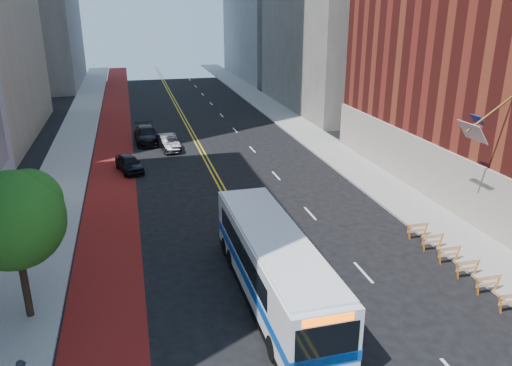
{
  "coord_description": "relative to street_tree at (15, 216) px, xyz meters",
  "views": [
    {
      "loc": [
        -6.25,
        -14.72,
        13.16
      ],
      "look_at": [
        -0.46,
        8.0,
        4.72
      ],
      "focal_mm": 35.0,
      "sensor_mm": 36.0,
      "label": 1
    }
  ],
  "objects": [
    {
      "name": "sidewalk_left",
      "position": [
        -0.76,
        23.96,
        -4.84
      ],
      "size": [
        4.0,
        140.0,
        0.15
      ],
      "primitive_type": "cube",
      "color": "gray",
      "rests_on": "ground"
    },
    {
      "name": "center_line_inner",
      "position": [
        11.06,
        23.96,
        -4.91
      ],
      "size": [
        0.14,
        140.0,
        0.01
      ],
      "primitive_type": "cube",
      "color": "gold",
      "rests_on": "ground"
    },
    {
      "name": "construction_barriers",
      "position": [
        20.84,
        -2.62,
        -4.24
      ],
      "size": [
        1.42,
        10.91,
        1.0
      ],
      "color": "orange",
      "rests_on": "ground"
    },
    {
      "name": "bus_lane_paint",
      "position": [
        3.14,
        23.96,
        -4.91
      ],
      "size": [
        3.6,
        140.0,
        0.01
      ],
      "primitive_type": "cube",
      "color": "maroon",
      "rests_on": "ground"
    },
    {
      "name": "center_line_outer",
      "position": [
        11.42,
        23.96,
        -4.91
      ],
      "size": [
        0.14,
        140.0,
        0.01
      ],
      "primitive_type": "cube",
      "color": "gold",
      "rests_on": "ground"
    },
    {
      "name": "car_c",
      "position": [
        6.34,
        29.05,
        -4.12
      ],
      "size": [
        2.42,
        5.55,
        1.59
      ],
      "primitive_type": "imported",
      "rotation": [
        0.0,
        0.0,
        0.04
      ],
      "color": "black",
      "rests_on": "ground"
    },
    {
      "name": "transit_bus",
      "position": [
        10.8,
        -1.2,
        -3.12
      ],
      "size": [
        2.91,
        12.53,
        3.43
      ],
      "rotation": [
        0.0,
        0.0,
        0.01
      ],
      "color": "white",
      "rests_on": "ground"
    },
    {
      "name": "car_a",
      "position": [
        4.54,
        20.05,
        -4.22
      ],
      "size": [
        2.62,
        4.35,
        1.39
      ],
      "primitive_type": "imported",
      "rotation": [
        0.0,
        0.0,
        0.26
      ],
      "color": "black",
      "rests_on": "ground"
    },
    {
      "name": "sidewalk_right",
      "position": [
        23.24,
        23.96,
        -4.84
      ],
      "size": [
        4.0,
        140.0,
        0.15
      ],
      "primitive_type": "cube",
      "color": "gray",
      "rests_on": "ground"
    },
    {
      "name": "street_tree",
      "position": [
        0.0,
        0.0,
        0.0
      ],
      "size": [
        4.2,
        4.2,
        6.7
      ],
      "color": "black",
      "rests_on": "sidewalk_left"
    },
    {
      "name": "ground",
      "position": [
        11.24,
        -6.04,
        -4.91
      ],
      "size": [
        160.0,
        160.0,
        0.0
      ],
      "primitive_type": "plane",
      "color": "black",
      "rests_on": "ground"
    },
    {
      "name": "lane_dashes",
      "position": [
        16.04,
        31.96,
        -4.9
      ],
      "size": [
        0.14,
        98.2,
        0.01
      ],
      "color": "silver",
      "rests_on": "ground"
    },
    {
      "name": "car_b",
      "position": [
        8.24,
        25.86,
        -4.19
      ],
      "size": [
        2.16,
        4.56,
        1.45
      ],
      "primitive_type": "imported",
      "rotation": [
        0.0,
        0.0,
        0.15
      ],
      "color": "black",
      "rests_on": "ground"
    }
  ]
}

